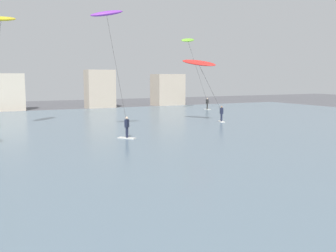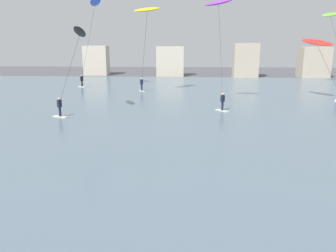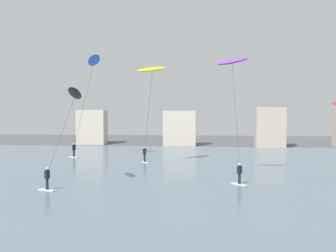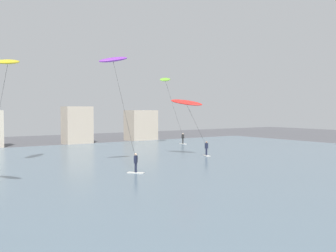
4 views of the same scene
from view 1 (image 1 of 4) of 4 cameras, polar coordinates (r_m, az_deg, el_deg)
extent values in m
cube|color=slate|center=(31.21, -12.01, -1.47)|extent=(84.00, 52.00, 0.10)
cube|color=beige|center=(58.57, -22.91, 4.65)|extent=(4.85, 2.48, 5.23)
cube|color=#B7A893|center=(59.50, -10.09, 5.42)|extent=(4.17, 3.01, 5.81)
cube|color=#B7A893|center=(64.40, -0.06, 5.40)|extent=(4.78, 3.71, 5.20)
cube|color=silver|center=(55.43, 5.84, 2.50)|extent=(0.50, 1.42, 0.06)
cylinder|color=black|center=(55.40, 5.84, 2.93)|extent=(0.20, 0.20, 0.78)
cube|color=black|center=(55.35, 5.85, 3.64)|extent=(0.35, 0.23, 0.60)
sphere|color=beige|center=(55.33, 5.86, 4.07)|extent=(0.20, 0.20, 0.20)
cylinder|color=#333333|center=(54.35, 4.45, 7.96)|extent=(3.32, 0.10, 8.39)
ellipsoid|color=#7AD133|center=(53.72, 2.97, 12.62)|extent=(3.50, 3.04, 1.12)
cube|color=silver|center=(40.28, 7.93, 0.68)|extent=(0.94, 1.46, 0.06)
cylinder|color=#191E33|center=(40.24, 7.94, 1.27)|extent=(0.20, 0.20, 0.78)
cube|color=#191E33|center=(40.17, 7.96, 2.25)|extent=(0.40, 0.33, 0.60)
sphere|color=#9E7051|center=(40.14, 7.97, 2.83)|extent=(0.20, 0.20, 0.20)
cylinder|color=#333333|center=(39.51, 6.31, 5.60)|extent=(2.57, 0.46, 4.80)
ellipsoid|color=red|center=(39.04, 4.59, 9.33)|extent=(3.07, 3.68, 1.21)
ellipsoid|color=yellow|center=(36.98, -23.57, 14.39)|extent=(3.42, 3.69, 1.14)
cube|color=silver|center=(29.26, -6.11, -1.77)|extent=(1.23, 1.36, 0.06)
cylinder|color=#191E33|center=(29.19, -6.12, -0.95)|extent=(0.20, 0.20, 0.78)
cube|color=#191E33|center=(29.10, -6.14, 0.39)|extent=(0.40, 0.39, 0.60)
sphere|color=beige|center=(29.06, -6.15, 1.19)|extent=(0.20, 0.20, 0.20)
cylinder|color=#333333|center=(30.36, -7.66, 8.51)|extent=(0.41, 3.26, 8.42)
ellipsoid|color=purple|center=(32.23, -9.10, 16.19)|extent=(2.73, 1.43, 0.99)
camera|label=2|loc=(7.82, 92.01, 12.15)|focal=36.41mm
camera|label=3|loc=(9.19, 101.01, 8.10)|focal=45.61mm
camera|label=4|loc=(6.25, -126.01, 1.99)|focal=42.01mm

